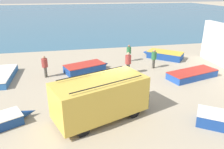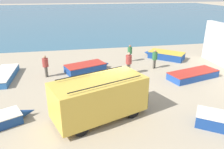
% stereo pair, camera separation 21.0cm
% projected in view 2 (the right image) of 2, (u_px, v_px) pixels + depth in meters
% --- Properties ---
extents(ground_plane, '(200.00, 200.00, 0.00)m').
position_uv_depth(ground_plane, '(109.00, 96.00, 14.14)').
color(ground_plane, tan).
extents(sea_water, '(120.00, 80.00, 0.01)m').
position_uv_depth(sea_water, '(77.00, 13.00, 61.67)').
color(sea_water, '#33607A').
rests_on(sea_water, ground_plane).
extents(parked_van, '(5.35, 3.75, 2.31)m').
position_uv_depth(parked_van, '(100.00, 97.00, 11.36)').
color(parked_van, gold).
rests_on(parked_van, ground_plane).
extents(fishing_rowboat_0, '(1.41, 5.06, 0.52)m').
position_uv_depth(fishing_rowboat_0, '(5.00, 75.00, 16.84)').
color(fishing_rowboat_0, '#2D66AD').
rests_on(fishing_rowboat_0, ground_plane).
extents(fishing_rowboat_2, '(4.96, 2.51, 0.56)m').
position_uv_depth(fishing_rowboat_2, '(194.00, 75.00, 16.85)').
color(fishing_rowboat_2, '#234CA3').
rests_on(fishing_rowboat_2, ground_plane).
extents(fishing_rowboat_3, '(4.04, 2.63, 0.64)m').
position_uv_depth(fishing_rowboat_3, '(87.00, 68.00, 18.23)').
color(fishing_rowboat_3, navy).
rests_on(fishing_rowboat_3, ground_plane).
extents(fishing_rowboat_4, '(3.75, 3.51, 0.69)m').
position_uv_depth(fishing_rowboat_4, '(165.00, 55.00, 21.59)').
color(fishing_rowboat_4, navy).
rests_on(fishing_rowboat_4, ground_plane).
extents(fisherman_0, '(0.47, 0.47, 1.80)m').
position_uv_depth(fisherman_0, '(129.00, 61.00, 17.36)').
color(fisherman_0, '#5B564C').
rests_on(fisherman_0, ground_plane).
extents(fisherman_1, '(0.43, 0.43, 1.66)m').
position_uv_depth(fisherman_1, '(155.00, 57.00, 18.66)').
color(fisherman_1, '#5B564C').
rests_on(fisherman_1, ground_plane).
extents(fisherman_2, '(0.42, 0.42, 1.60)m').
position_uv_depth(fisherman_2, '(130.00, 52.00, 20.48)').
color(fisherman_2, navy).
rests_on(fisherman_2, ground_plane).
extents(fisherman_3, '(0.45, 0.45, 1.72)m').
position_uv_depth(fisherman_3, '(45.00, 64.00, 16.82)').
color(fisherman_3, '#5B564C').
rests_on(fisherman_3, ground_plane).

